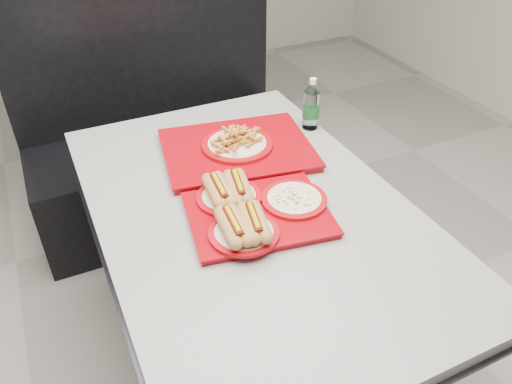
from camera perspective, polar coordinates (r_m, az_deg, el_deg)
name	(u,v)px	position (r m, az deg, el deg)	size (l,w,h in m)	color
ground	(252,356)	(2.06, -0.48, -18.19)	(6.00, 6.00, 0.00)	gray
diner_table	(251,245)	(1.63, -0.58, -6.06)	(0.92, 1.42, 0.75)	black
booth_bench	(161,140)	(2.58, -10.86, 5.83)	(1.30, 0.57, 1.35)	black
tray_near	(252,210)	(1.45, -0.43, -2.04)	(0.45, 0.38, 0.09)	maroon
tray_far	(237,146)	(1.75, -2.16, 5.24)	(0.57, 0.48, 0.10)	maroon
water_bottle	(311,107)	(1.90, 6.33, 9.64)	(0.06, 0.06, 0.20)	silver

